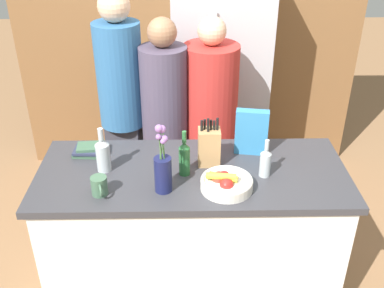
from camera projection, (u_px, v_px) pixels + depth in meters
kitchen_island at (192, 235)px, 2.70m from camera, size 1.71×0.71×0.93m
back_wall_wood at (188, 23)px, 3.75m from camera, size 2.91×0.12×2.60m
refrigerator at (219, 79)px, 3.62m from camera, size 0.74×0.62×1.87m
fruit_bowl at (226, 182)px, 2.31m from camera, size 0.27×0.27×0.10m
knife_block at (209, 146)px, 2.48m from camera, size 0.12×0.10×0.29m
flower_vase at (163, 170)px, 2.25m from camera, size 0.09×0.09×0.38m
cereal_box at (251, 132)px, 2.58m from camera, size 0.19×0.09×0.27m
coffee_mug at (99, 186)px, 2.26m from camera, size 0.08×0.12×0.10m
book_stack at (90, 150)px, 2.61m from camera, size 0.19×0.14×0.06m
bottle_oil at (103, 154)px, 2.43m from camera, size 0.08×0.08×0.26m
bottle_vinegar at (184, 158)px, 2.40m from camera, size 0.06×0.06×0.26m
bottle_wine at (265, 162)px, 2.39m from camera, size 0.06×0.06×0.22m
person_at_sink at (122, 103)px, 3.08m from camera, size 0.31×0.31×1.75m
person_in_blue at (165, 120)px, 3.05m from camera, size 0.31×0.31×1.60m
person_in_red_tee at (210, 118)px, 3.13m from camera, size 0.37×0.37×1.59m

